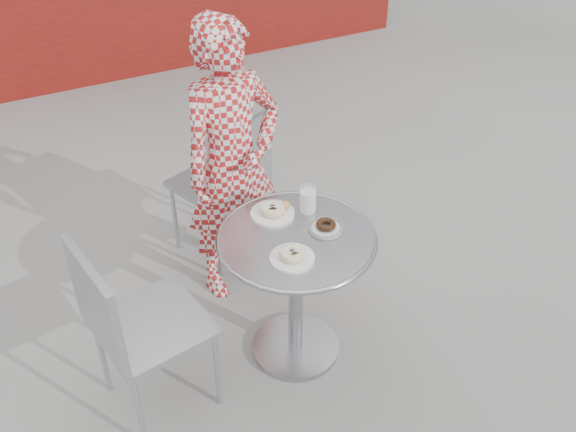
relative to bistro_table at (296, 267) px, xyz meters
name	(u,v)px	position (x,y,z in m)	size (l,w,h in m)	color
ground	(291,345)	(-0.01, 0.03, -0.56)	(60.00, 60.00, 0.00)	#A09D98
bistro_table	(296,267)	(0.00, 0.00, 0.00)	(0.73, 0.73, 0.74)	#B0B0B5
chair_far	(221,210)	(-0.01, 0.93, -0.27)	(0.57, 0.58, 0.93)	#ABAEB3
chair_left	(155,356)	(-0.71, 0.02, -0.27)	(0.52, 0.52, 0.95)	#ABAEB3
seated_person	(233,165)	(-0.04, 0.63, 0.22)	(0.57, 0.37, 1.56)	#A4191B
plate_far	(273,211)	(-0.02, 0.20, 0.20)	(0.21, 0.21, 0.06)	white
plate_near	(292,256)	(-0.09, -0.13, 0.20)	(0.19, 0.19, 0.05)	white
plate_checker	(326,227)	(0.14, -0.01, 0.19)	(0.16, 0.16, 0.04)	white
milk_cup	(308,200)	(0.14, 0.15, 0.24)	(0.08, 0.08, 0.13)	white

